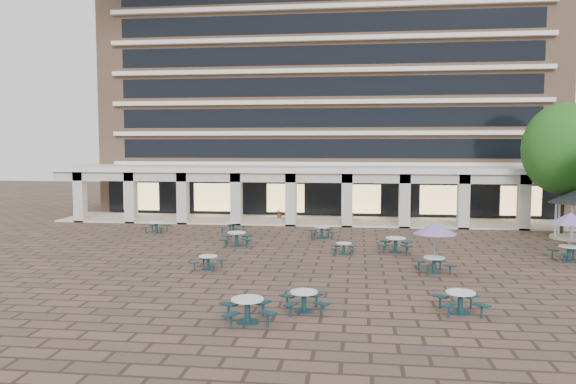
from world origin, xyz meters
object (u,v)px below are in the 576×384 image
object	(u,v)px
picnic_table_2	(304,299)
planter_right	(350,219)
picnic_table_1	(248,308)
planter_left	(280,218)
gazebo	(576,202)

from	to	relation	value
picnic_table_2	planter_right	distance (m)	22.45
picnic_table_1	planter_right	size ratio (longest dim) A/B	1.48
planter_left	planter_right	size ratio (longest dim) A/B	1.00
picnic_table_2	gazebo	size ratio (longest dim) A/B	0.57
gazebo	planter_left	world-z (taller)	gazebo
picnic_table_2	planter_left	size ratio (longest dim) A/B	1.31
picnic_table_1	picnic_table_2	bearing A→B (deg)	23.01
gazebo	picnic_table_2	bearing A→B (deg)	-131.32
picnic_table_1	planter_left	xyz separation A→B (m)	(-2.23, 23.90, -0.00)
picnic_table_2	planter_right	bearing A→B (deg)	72.74
planter_left	planter_right	world-z (taller)	planter_right
picnic_table_2	gazebo	xyz separation A→B (m)	(15.99, 18.19, 1.96)
gazebo	picnic_table_1	bearing A→B (deg)	-132.11
picnic_table_1	planter_left	size ratio (longest dim) A/B	1.48
planter_right	planter_left	bearing A→B (deg)	-180.00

